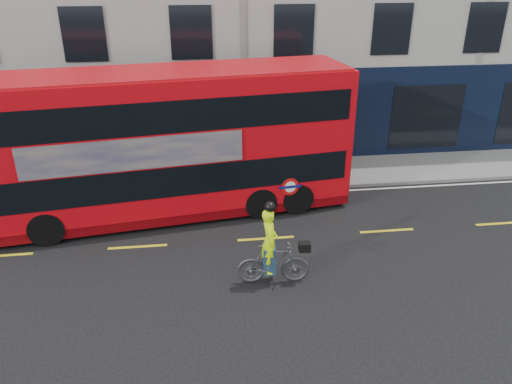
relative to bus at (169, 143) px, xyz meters
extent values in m
plane|color=black|center=(2.94, -3.80, -2.52)|extent=(120.00, 120.00, 0.00)
cube|color=gray|center=(2.94, 2.70, -2.46)|extent=(60.00, 3.00, 0.12)
cube|color=slate|center=(2.94, 1.20, -2.46)|extent=(60.00, 0.12, 0.13)
cube|color=black|center=(2.94, 4.18, -0.52)|extent=(50.00, 0.08, 4.00)
cube|color=silver|center=(2.94, 0.90, -2.52)|extent=(58.00, 0.10, 0.01)
cube|color=red|center=(-0.05, 0.00, 0.15)|extent=(12.40, 4.41, 4.36)
cube|color=#670408|center=(-0.05, 0.00, -2.19)|extent=(12.39, 4.35, 0.33)
cube|color=black|center=(-0.05, 0.00, -0.81)|extent=(11.92, 4.38, 0.99)
cube|color=black|center=(-0.05, 0.00, 1.28)|extent=(11.92, 4.38, 0.99)
cube|color=#AA0B12|center=(-0.05, 0.00, 2.35)|extent=(12.14, 4.26, 0.09)
cube|color=black|center=(5.98, 0.84, -0.81)|extent=(0.38, 2.46, 0.99)
cube|color=black|center=(5.98, 0.84, 1.28)|extent=(0.38, 2.46, 0.99)
cube|color=gray|center=(-0.94, -1.55, 0.24)|extent=(6.56, 0.95, 0.99)
cylinder|color=red|center=(3.97, -0.87, -1.42)|extent=(0.61, 0.11, 0.62)
cylinder|color=white|center=(3.97, -0.87, -1.42)|extent=(0.40, 0.07, 0.40)
cube|color=#0C1459|center=(3.97, -0.88, -1.42)|extent=(0.77, 0.13, 0.10)
cylinder|color=black|center=(4.10, 0.57, -1.97)|extent=(1.48, 2.93, 1.10)
cylinder|color=black|center=(2.79, 0.39, -1.97)|extent=(1.48, 2.93, 1.10)
cylinder|color=black|center=(-3.98, -0.55, -1.97)|extent=(1.48, 2.93, 1.10)
imported|color=#47494C|center=(2.80, -4.64, -1.93)|extent=(2.01, 0.70, 1.19)
imported|color=#BFEF09|center=(2.69, -4.63, -1.21)|extent=(0.49, 0.70, 1.84)
cube|color=black|center=(3.63, -4.70, -1.43)|extent=(0.33, 0.27, 0.24)
cube|color=#1C334D|center=(2.69, -4.63, -1.80)|extent=(0.36, 0.44, 0.78)
sphere|color=black|center=(2.69, -4.63, -0.21)|extent=(0.29, 0.29, 0.29)
camera|label=1|loc=(0.91, -15.87, 5.53)|focal=35.00mm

